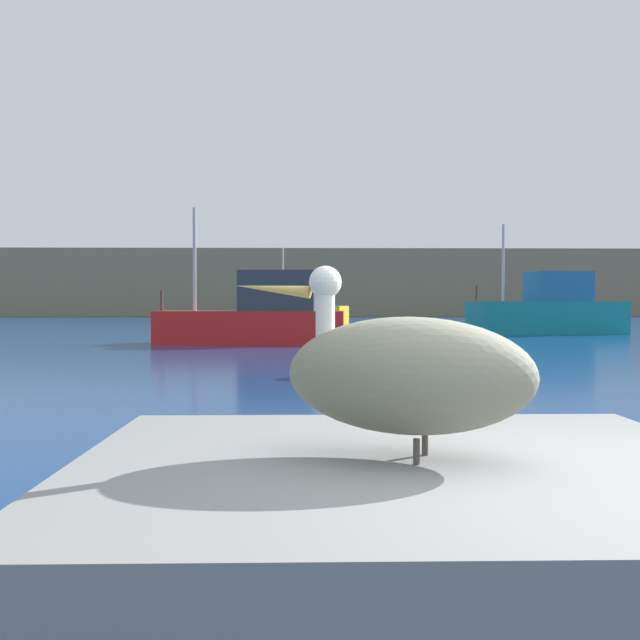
% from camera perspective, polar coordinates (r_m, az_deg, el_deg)
% --- Properties ---
extents(hillside_backdrop, '(140.00, 16.85, 7.26)m').
position_cam_1_polar(hillside_backdrop, '(85.01, -0.24, 2.86)').
color(hillside_backdrop, '#7F755B').
rests_on(hillside_backdrop, ground).
extents(pier_dock, '(3.01, 2.58, 0.69)m').
position_cam_1_polar(pier_dock, '(3.43, 7.00, -16.52)').
color(pier_dock, gray).
rests_on(pier_dock, ground).
extents(pelican, '(1.46, 0.93, 0.88)m').
position_cam_1_polar(pelican, '(3.28, 6.88, -4.25)').
color(pelican, gray).
rests_on(pelican, pier_dock).
extents(fishing_boat_teal, '(7.06, 3.08, 4.93)m').
position_cam_1_polar(fishing_boat_teal, '(34.19, 17.67, 0.70)').
color(fishing_boat_teal, teal).
rests_on(fishing_boat_teal, ground).
extents(fishing_boat_red, '(6.52, 2.23, 4.68)m').
position_cam_1_polar(fishing_boat_red, '(24.74, -4.92, 0.30)').
color(fishing_boat_red, red).
rests_on(fishing_boat_red, ground).
extents(fishing_boat_yellow, '(5.27, 3.55, 4.82)m').
position_cam_1_polar(fishing_boat_yellow, '(43.64, -1.02, 0.86)').
color(fishing_boat_yellow, yellow).
rests_on(fishing_boat_yellow, ground).
extents(mooring_buoy, '(0.73, 0.73, 0.73)m').
position_cam_1_polar(mooring_buoy, '(13.77, 1.65, -2.95)').
color(mooring_buoy, red).
rests_on(mooring_buoy, ground).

